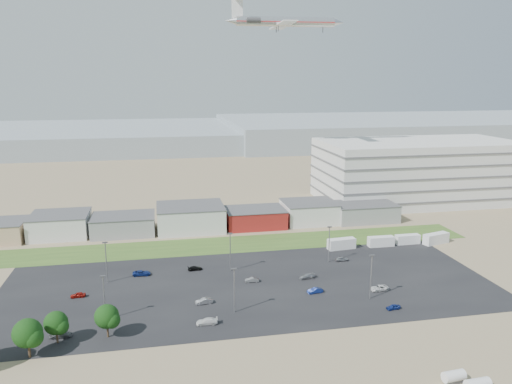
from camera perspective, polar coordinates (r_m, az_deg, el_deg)
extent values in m
plane|color=#857055|center=(106.19, -1.41, -15.04)|extent=(700.00, 700.00, 0.00)
cube|color=black|center=(124.77, -0.69, -10.64)|extent=(120.00, 50.00, 0.01)
cube|color=#375921|center=(153.70, -4.73, -6.12)|extent=(160.00, 16.00, 0.02)
cube|color=silver|center=(218.57, 17.97, 2.32)|extent=(80.00, 40.00, 25.00)
imported|color=silver|center=(125.40, 13.91, -10.60)|extent=(4.66, 2.48, 1.25)
imported|color=navy|center=(121.30, 6.76, -11.12)|extent=(3.92, 1.81, 1.25)
imported|color=navy|center=(116.70, 15.41, -12.55)|extent=(3.33, 1.65, 1.09)
imported|color=silver|center=(106.97, -5.64, -14.49)|extent=(4.56, 2.06, 1.29)
imported|color=#A5A5AA|center=(115.75, -5.97, -12.30)|extent=(4.01, 1.85, 1.27)
imported|color=maroon|center=(125.38, -19.68, -11.02)|extent=(3.49, 1.52, 1.17)
imported|color=black|center=(134.95, -6.99, -8.64)|extent=(3.95, 1.94, 1.11)
imported|color=#595B5E|center=(126.63, -0.47, -10.00)|extent=(3.57, 1.52, 1.15)
imported|color=#A5A5AA|center=(142.44, 9.78, -7.54)|extent=(3.70, 1.59, 1.25)
imported|color=navy|center=(133.91, -12.94, -9.02)|extent=(4.70, 2.37, 1.28)
imported|color=#595B5E|center=(108.77, -21.40, -14.89)|extent=(4.35, 1.84, 1.25)
imported|color=#A5A5AA|center=(129.34, 5.82, -9.55)|extent=(4.37, 2.24, 1.21)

